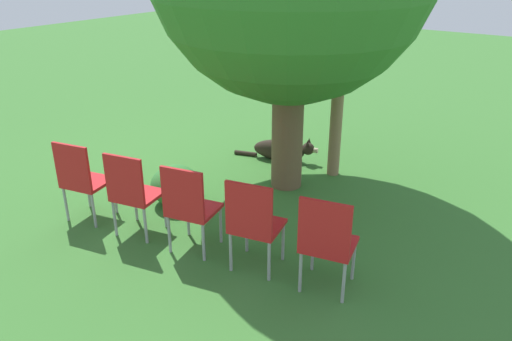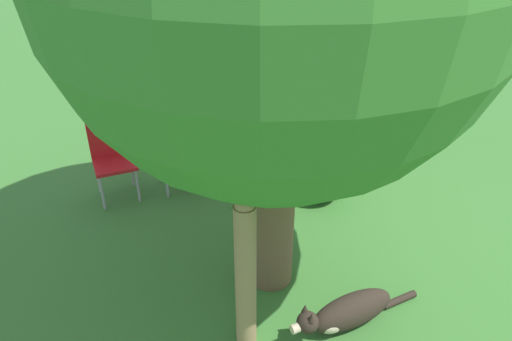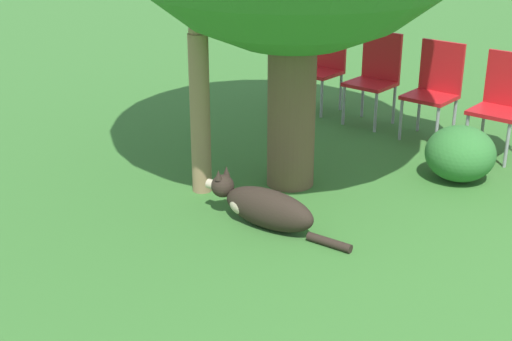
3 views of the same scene
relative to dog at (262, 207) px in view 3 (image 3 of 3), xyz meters
The scene contains 8 objects.
ground_plane 0.96m from the dog, 36.41° to the right, with size 30.00×30.00×0.00m, color #38702D.
dog is the anchor object (origin of this frame).
fence_post 0.97m from the dog, 88.75° to the left, with size 0.16×0.16×1.37m.
red_chair_1 2.65m from the dog, ahead, with size 0.50×0.52×0.93m.
red_chair_2 2.61m from the dog, 11.52° to the left, with size 0.50×0.52×0.93m.
red_chair_3 2.74m from the dog, 26.25° to the left, with size 0.50×0.52×0.93m.
red_chair_4 3.03m from the dog, 38.84° to the left, with size 0.50×0.52×0.93m.
low_shrub 1.87m from the dog, 10.25° to the right, with size 0.58×0.58×0.46m.
Camera 3 is at (-3.69, -3.08, 2.30)m, focal length 50.00 mm.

